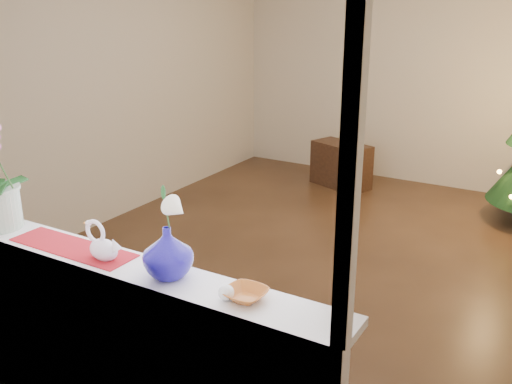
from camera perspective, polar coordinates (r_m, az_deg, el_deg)
ground at (r=4.92m, az=7.42°, el=-6.50°), size 5.00×5.00×0.00m
wall_back at (r=6.87m, az=16.46°, el=11.83°), size 4.50×0.10×2.70m
wall_front at (r=2.46m, az=-15.15°, el=0.80°), size 4.50×0.10×2.70m
wall_left at (r=5.76m, az=-13.34°, el=10.90°), size 0.10×5.00×2.70m
window_apron at (r=2.89m, az=-13.00°, el=-16.42°), size 2.20×0.08×0.88m
windowsill at (r=2.71m, az=-12.40°, el=-7.54°), size 2.20×0.26×0.04m
window_frame at (r=2.40m, az=-15.35°, el=8.96°), size 2.22×0.06×1.60m
runner at (r=2.96m, az=-17.88°, el=-5.28°), size 0.70×0.20×0.01m
swan at (r=2.75m, az=-15.06°, el=-4.83°), size 0.23×0.16×0.18m
blue_vase at (r=2.51m, az=-8.83°, el=-5.62°), size 0.27×0.27×0.27m
lily at (r=2.43m, az=-9.10°, el=-0.57°), size 0.15×0.08×0.20m
paperweight at (r=2.35m, az=-3.00°, el=-10.01°), size 0.08×0.08×0.07m
amber_dish at (r=2.36m, az=-1.05°, el=-10.27°), size 0.15×0.15×0.04m
side_table at (r=6.72m, az=8.51°, el=2.70°), size 0.76×0.55×0.51m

